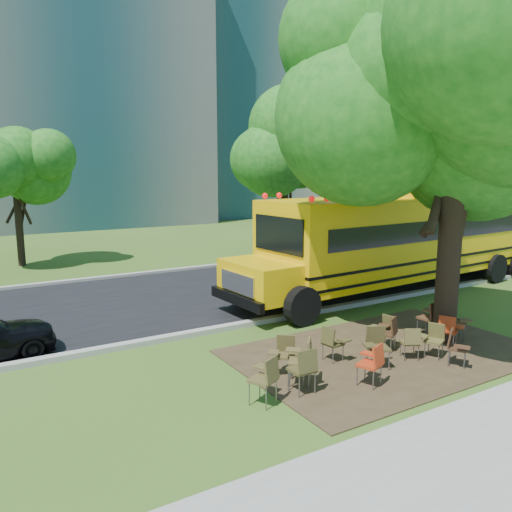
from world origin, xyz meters
TOP-DOWN VIEW (x-y plane):
  - ground at (0.00, 0.00)m, footprint 160.00×160.00m
  - dirt_patch at (1.00, -0.50)m, footprint 7.00×4.50m
  - asphalt_road at (0.00, 7.00)m, footprint 80.00×8.00m
  - kerb_near at (0.00, 3.00)m, footprint 80.00×0.25m
  - kerb_far at (0.00, 11.10)m, footprint 80.00×0.25m
  - building_right at (24.00, 38.00)m, footprint 30.00×16.00m
  - bg_tree_2 at (-5.00, 16.00)m, footprint 4.80×4.80m
  - bg_tree_3 at (8.00, 14.00)m, footprint 5.60×5.60m
  - bg_tree_4 at (16.00, 13.00)m, footprint 5.00×5.00m
  - main_tree at (2.89, -0.62)m, footprint 7.20×7.20m
  - school_bus at (6.70, 3.99)m, footprint 13.80×3.83m
  - chair_0 at (-2.79, -1.24)m, footprint 0.62×0.74m
  - chair_1 at (-1.94, -1.26)m, footprint 0.60×0.54m
  - chair_2 at (-0.59, -1.68)m, footprint 0.60×0.68m
  - chair_3 at (0.16, -1.02)m, footprint 0.75×0.59m
  - chair_4 at (1.16, -1.11)m, footprint 0.66×0.52m
  - chair_5 at (1.70, -1.85)m, footprint 0.55×0.68m
  - chair_6 at (1.74, -1.24)m, footprint 0.63×0.54m
  - chair_7 at (2.50, -1.05)m, footprint 0.67×0.56m
  - chair_8 at (-1.71, -0.90)m, footprint 0.65×0.83m
  - chair_9 at (-1.75, -0.29)m, footprint 0.72×0.57m
  - chair_10 at (-0.44, -0.27)m, footprint 0.53×0.54m
  - chair_11 at (1.16, -0.42)m, footprint 0.57×0.68m
  - chair_12 at (3.12, -0.70)m, footprint 0.63×0.80m
  - chair_13 at (2.90, -0.18)m, footprint 0.62×0.60m
  - chair_14 at (1.27, -0.19)m, footprint 0.53×0.53m

SIDE VIEW (x-z plane):
  - ground at x=0.00m, z-range 0.00..0.00m
  - dirt_patch at x=1.00m, z-range 0.00..0.03m
  - asphalt_road at x=0.00m, z-range 0.00..0.04m
  - kerb_near at x=0.00m, z-range 0.00..0.14m
  - kerb_far at x=0.00m, z-range 0.00..0.14m
  - chair_4 at x=1.16m, z-range 0.09..0.88m
  - chair_6 at x=1.74m, z-range 0.09..0.89m
  - chair_14 at x=1.27m, z-range 0.09..0.89m
  - chair_10 at x=-0.44m, z-range 0.10..0.91m
  - chair_5 at x=1.70m, z-range 0.10..0.92m
  - chair_7 at x=2.50m, z-range 0.10..0.93m
  - chair_9 at x=-1.75m, z-range 0.10..0.94m
  - chair_11 at x=1.16m, z-range 0.10..0.95m
  - chair_2 at x=-0.59m, z-range 0.10..0.99m
  - chair_3 at x=0.16m, z-range 0.11..1.03m
  - chair_0 at x=-2.79m, z-range 0.11..1.03m
  - chair_13 at x=2.90m, z-range 0.11..1.04m
  - chair_1 at x=-1.94m, z-range 0.11..1.04m
  - chair_12 at x=3.12m, z-range 0.11..1.04m
  - chair_8 at x=-1.71m, z-range 0.11..1.08m
  - school_bus at x=6.70m, z-range 0.26..3.60m
  - bg_tree_2 at x=-5.00m, z-range 0.90..7.52m
  - bg_tree_4 at x=16.00m, z-range 0.92..7.77m
  - bg_tree_3 at x=8.00m, z-range 1.11..8.95m
  - main_tree at x=2.89m, z-range 1.22..10.88m
  - building_right at x=24.00m, z-range 0.00..25.00m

